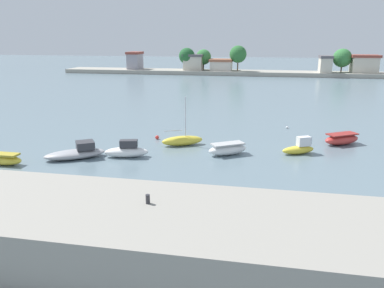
% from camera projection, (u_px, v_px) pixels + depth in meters
% --- Properties ---
extents(ground_plane, '(400.00, 400.00, 0.00)m').
position_uv_depth(ground_plane, '(77.00, 199.00, 26.65)').
color(ground_plane, slate).
extents(seawall_embankment, '(78.20, 7.50, 2.78)m').
position_uv_depth(seawall_embankment, '(19.00, 222.00, 20.36)').
color(seawall_embankment, gray).
rests_on(seawall_embankment, ground).
extents(mooring_bollard, '(0.22, 0.22, 0.48)m').
position_uv_depth(mooring_bollard, '(148.00, 199.00, 19.22)').
color(mooring_bollard, '#2D2D33').
rests_on(mooring_bollard, seawall_embankment).
extents(moored_boat_0, '(3.32, 1.25, 1.04)m').
position_uv_depth(moored_boat_0, '(4.00, 159.00, 33.63)').
color(moored_boat_0, yellow).
rests_on(moored_boat_0, ground).
extents(moored_boat_1, '(5.76, 4.75, 1.54)m').
position_uv_depth(moored_boat_1, '(77.00, 153.00, 35.44)').
color(moored_boat_1, '#9E9EA3').
rests_on(moored_boat_1, ground).
extents(moored_boat_2, '(4.32, 2.31, 1.64)m').
position_uv_depth(moored_boat_2, '(127.00, 151.00, 35.79)').
color(moored_boat_2, white).
rests_on(moored_boat_2, ground).
extents(moored_boat_3, '(4.47, 3.08, 5.09)m').
position_uv_depth(moored_boat_3, '(182.00, 140.00, 39.66)').
color(moored_boat_3, yellow).
rests_on(moored_boat_3, ground).
extents(moored_boat_4, '(4.13, 3.38, 1.14)m').
position_uv_depth(moored_boat_4, '(228.00, 149.00, 36.51)').
color(moored_boat_4, white).
rests_on(moored_boat_4, ground).
extents(moored_boat_5, '(3.45, 2.41, 1.68)m').
position_uv_depth(moored_boat_5, '(299.00, 148.00, 36.79)').
color(moored_boat_5, yellow).
rests_on(moored_boat_5, ground).
extents(moored_boat_6, '(4.31, 3.50, 1.18)m').
position_uv_depth(moored_boat_6, '(342.00, 139.00, 40.01)').
color(moored_boat_6, '#C63833').
rests_on(moored_boat_6, ground).
extents(mooring_buoy_0, '(0.30, 0.30, 0.30)m').
position_uv_depth(mooring_buoy_0, '(287.00, 127.00, 47.03)').
color(mooring_buoy_0, white).
rests_on(mooring_buoy_0, ground).
extents(mooring_buoy_1, '(0.43, 0.43, 0.43)m').
position_uv_depth(mooring_buoy_1, '(157.00, 137.00, 42.13)').
color(mooring_buoy_1, red).
rests_on(mooring_buoy_1, ground).
extents(distant_shoreline, '(99.61, 9.28, 8.58)m').
position_uv_depth(distant_shoreline, '(237.00, 66.00, 114.06)').
color(distant_shoreline, '#9E998C').
rests_on(distant_shoreline, ground).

